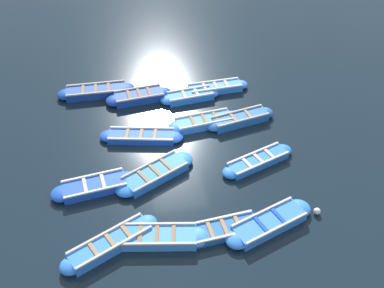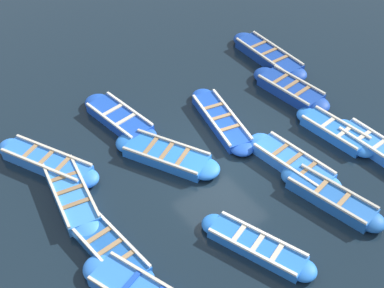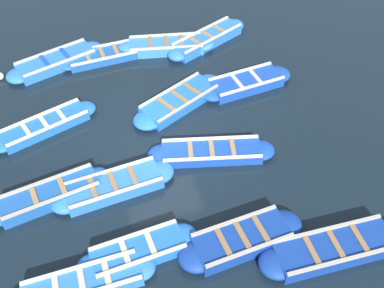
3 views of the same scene
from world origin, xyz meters
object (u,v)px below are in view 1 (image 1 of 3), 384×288
(boat_outer_right, at_px, (224,229))
(boat_far_corner, at_px, (269,223))
(boat_bow_out, at_px, (157,237))
(boat_stern_in, at_px, (204,122))
(boat_mid_row, at_px, (139,97))
(boat_tucked, at_px, (141,136))
(boat_outer_left, at_px, (96,92))
(buoy_orange_near, at_px, (317,211))
(boat_inner_gap, at_px, (190,96))
(boat_broadside, at_px, (215,88))
(boat_drifting, at_px, (95,186))
(boat_near_quay, at_px, (111,244))
(boat_centre, at_px, (240,119))
(boat_end_of_row, at_px, (258,161))
(boat_alongside, at_px, (155,174))

(boat_outer_right, distance_m, boat_far_corner, 1.69)
(boat_bow_out, height_order, boat_stern_in, boat_bow_out)
(boat_mid_row, bearing_deg, boat_bow_out, -90.53)
(boat_mid_row, relative_size, boat_tucked, 0.89)
(boat_far_corner, height_order, boat_outer_left, boat_outer_left)
(boat_far_corner, distance_m, buoy_orange_near, 2.01)
(boat_far_corner, relative_size, buoy_orange_near, 14.22)
(boat_inner_gap, bearing_deg, boat_broadside, 20.01)
(boat_mid_row, bearing_deg, boat_inner_gap, -8.23)
(boat_drifting, height_order, boat_broadside, boat_drifting)
(boat_broadside, relative_size, buoy_orange_near, 13.21)
(boat_far_corner, bearing_deg, boat_bow_out, 179.08)
(boat_outer_right, xyz_separation_m, boat_near_quay, (-4.09, 0.02, 0.06))
(buoy_orange_near, bearing_deg, boat_centre, 103.79)
(boat_broadside, bearing_deg, boat_tucked, -141.68)
(boat_outer_right, height_order, boat_inner_gap, boat_inner_gap)
(boat_drifting, distance_m, boat_centre, 7.58)
(boat_outer_right, bearing_deg, boat_centre, 70.45)
(boat_drifting, height_order, boat_outer_left, boat_outer_left)
(boat_bow_out, distance_m, boat_end_of_row, 5.72)
(boat_drifting, xyz_separation_m, boat_far_corner, (6.32, -3.01, 0.01))
(boat_far_corner, relative_size, boat_stern_in, 1.06)
(boat_far_corner, distance_m, boat_outer_left, 11.56)
(boat_tucked, bearing_deg, boat_outer_right, -66.50)
(boat_stern_in, bearing_deg, boat_near_quay, -125.93)
(boat_alongside, bearing_deg, boat_end_of_row, 0.55)
(boat_broadside, height_order, boat_outer_left, boat_outer_left)
(boat_near_quay, distance_m, boat_inner_gap, 9.53)
(boat_bow_out, xyz_separation_m, boat_outer_left, (-2.05, 9.70, 0.01))
(boat_stern_in, bearing_deg, boat_alongside, -130.79)
(boat_alongside, bearing_deg, boat_centre, 33.99)
(boat_drifting, xyz_separation_m, boat_stern_in, (5.12, 3.36, 0.01))
(boat_bow_out, xyz_separation_m, boat_end_of_row, (4.68, 3.29, -0.03))
(boat_broadside, distance_m, boat_outer_left, 6.13)
(boat_near_quay, bearing_deg, boat_broadside, 57.75)
(buoy_orange_near, bearing_deg, boat_tucked, 138.19)
(boat_drifting, xyz_separation_m, boat_alongside, (2.47, 0.30, -0.00))
(boat_stern_in, height_order, boat_outer_left, boat_outer_left)
(boat_broadside, distance_m, boat_near_quay, 10.67)
(boat_bow_out, height_order, boat_end_of_row, boat_bow_out)
(boat_centre, height_order, boat_bow_out, boat_centre)
(boat_outer_right, xyz_separation_m, boat_outer_left, (-4.49, 9.73, 0.05))
(boat_mid_row, bearing_deg, boat_far_corner, -65.61)
(boat_mid_row, distance_m, boat_near_quay, 9.05)
(boat_stern_in, bearing_deg, boat_drifting, -146.67)
(boat_centre, distance_m, boat_bow_out, 7.75)
(boat_bow_out, xyz_separation_m, boat_inner_gap, (2.64, 8.51, -0.01))
(boat_tucked, xyz_separation_m, boat_end_of_row, (4.75, -2.48, 0.00))
(boat_mid_row, relative_size, boat_bow_out, 0.90)
(boat_tucked, distance_m, boat_far_corner, 7.19)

